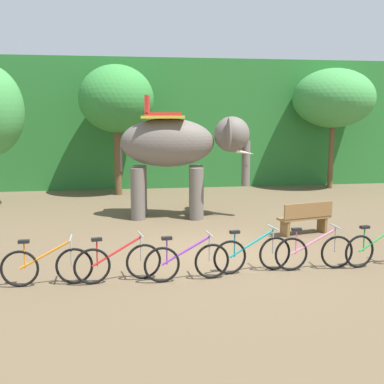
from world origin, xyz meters
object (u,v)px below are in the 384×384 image
at_px(bike_teal, 252,254).
at_px(bike_purple, 187,261).
at_px(bike_orange, 47,266).
at_px(wooden_bench, 306,217).
at_px(bike_green, 379,248).
at_px(tree_right, 334,98).
at_px(bike_pink, 314,252).
at_px(bike_red, 118,262).
at_px(tree_left, 116,99).
at_px(elephant, 178,147).

bearing_deg(bike_teal, bike_purple, -167.54).
height_order(bike_orange, wooden_bench, bike_orange).
height_order(bike_orange, bike_green, same).
bearing_deg(tree_right, bike_green, -109.28).
height_order(bike_teal, bike_green, same).
xyz_separation_m(bike_green, wooden_bench, (-0.52, 2.84, 0.09)).
height_order(bike_pink, bike_green, same).
height_order(tree_right, bike_purple, tree_right).
bearing_deg(bike_green, bike_red, -178.20).
distance_m(bike_purple, bike_green, 4.21).
bearing_deg(bike_pink, wooden_bench, 71.48).
bearing_deg(bike_purple, tree_left, 96.85).
distance_m(bike_teal, bike_pink, 1.31).
height_order(elephant, bike_green, elephant).
distance_m(bike_orange, bike_teal, 4.06).
distance_m(tree_left, bike_purple, 11.20).
relative_size(tree_right, bike_green, 3.04).
bearing_deg(elephant, wooden_bench, -42.00).
relative_size(tree_right, elephant, 1.22).
xyz_separation_m(bike_orange, bike_red, (1.33, 0.01, 0.00)).
distance_m(tree_left, bike_teal, 11.16).
bearing_deg(bike_red, bike_orange, -179.47).
bearing_deg(bike_red, bike_pink, 1.74).
xyz_separation_m(elephant, bike_green, (3.62, -5.63, -1.82)).
bearing_deg(bike_green, bike_teal, -179.82).
bearing_deg(wooden_bench, elephant, 138.00).
bearing_deg(tree_left, bike_orange, -97.53).
bearing_deg(elephant, bike_red, -108.20).
bearing_deg(bike_red, bike_purple, -6.24).
relative_size(tree_left, bike_teal, 3.02).
bearing_deg(tree_right, bike_red, -130.52).
bearing_deg(bike_teal, elephant, 98.27).
bearing_deg(bike_orange, tree_left, 82.47).
xyz_separation_m(tree_left, bike_green, (5.47, -10.28, -3.41)).
height_order(tree_left, bike_red, tree_left).
bearing_deg(bike_green, bike_pink, -178.04).
height_order(tree_right, bike_pink, tree_right).
xyz_separation_m(tree_left, tree_right, (9.20, 0.37, 0.09)).
height_order(bike_red, bike_purple, same).
bearing_deg(tree_right, wooden_bench, -118.51).
height_order(tree_left, bike_pink, tree_left).
relative_size(bike_purple, bike_teal, 1.00).
xyz_separation_m(tree_right, bike_purple, (-7.92, -10.97, -3.50)).
distance_m(bike_pink, wooden_bench, 3.05).
bearing_deg(bike_teal, wooden_bench, 51.32).
height_order(bike_green, wooden_bench, bike_green).
height_order(bike_purple, bike_green, same).
height_order(tree_right, bike_red, tree_right).
xyz_separation_m(bike_purple, wooden_bench, (3.68, 3.16, 0.09)).
bearing_deg(tree_left, bike_red, -90.29).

